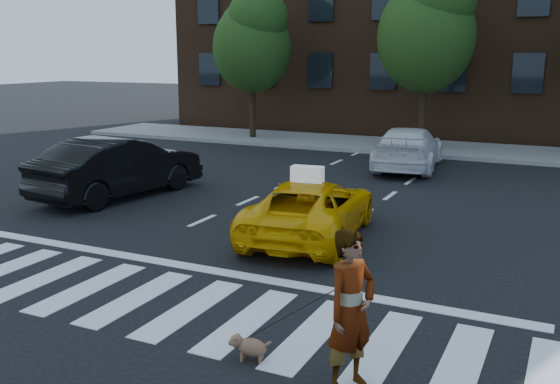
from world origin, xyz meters
name	(u,v)px	position (x,y,z in m)	size (l,w,h in m)	color
ground	(137,298)	(0.00, 0.00, 0.00)	(120.00, 120.00, 0.00)	black
crosswalk	(137,298)	(0.00, 0.00, 0.01)	(13.00, 2.40, 0.01)	silver
stop_line	(193,267)	(0.00, 1.60, 0.01)	(12.00, 0.30, 0.01)	silver
sidewalk_far	(411,147)	(0.00, 17.50, 0.07)	(30.00, 4.00, 0.15)	slate
building	(454,7)	(0.00, 25.00, 6.00)	(26.00, 10.00, 12.00)	#452918
tree_left	(253,38)	(-6.97, 17.00, 4.44)	(3.39, 3.38, 6.50)	black
tree_mid	(428,24)	(0.53, 17.00, 4.85)	(3.69, 3.69, 7.10)	black
taxi	(311,209)	(1.16, 4.29, 0.61)	(2.03, 4.40, 1.22)	#E7A604
black_sedan	(119,167)	(-4.97, 5.58, 0.81)	(1.71, 4.90, 1.61)	black
white_suv	(408,148)	(0.98, 13.04, 0.70)	(1.95, 4.80, 1.39)	silver
woman	(351,311)	(3.92, -1.10, 0.95)	(0.69, 0.45, 1.89)	#999999
dog	(248,346)	(2.56, -1.02, 0.19)	(0.56, 0.30, 0.32)	olive
taxi_sign	(307,174)	(1.16, 4.09, 1.38)	(0.65, 0.28, 0.32)	white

